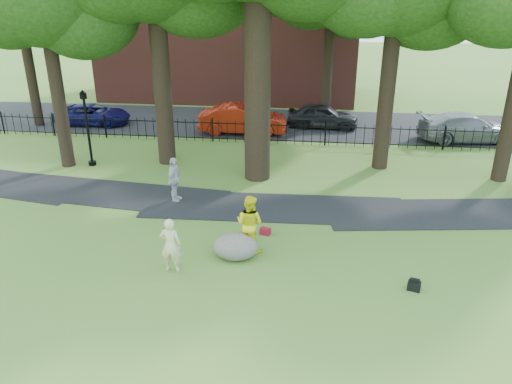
# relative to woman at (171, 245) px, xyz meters

# --- Properties ---
(ground) EXTENTS (120.00, 120.00, 0.00)m
(ground) POSITION_rel_woman_xyz_m (1.65, 0.90, -0.86)
(ground) COLOR #477027
(ground) RESTS_ON ground
(footpath) EXTENTS (36.07, 3.85, 0.03)m
(footpath) POSITION_rel_woman_xyz_m (2.65, 4.80, -0.86)
(footpath) COLOR black
(footpath) RESTS_ON ground
(street) EXTENTS (80.00, 7.00, 0.02)m
(street) POSITION_rel_woman_xyz_m (1.65, 16.90, -0.86)
(street) COLOR black
(street) RESTS_ON ground
(iron_fence) EXTENTS (44.00, 0.04, 1.20)m
(iron_fence) POSITION_rel_woman_xyz_m (1.65, 12.90, -0.26)
(iron_fence) COLOR black
(iron_fence) RESTS_ON ground
(brick_building) EXTENTS (18.00, 8.00, 12.00)m
(brick_building) POSITION_rel_woman_xyz_m (-2.35, 24.90, 5.14)
(brick_building) COLOR brown
(brick_building) RESTS_ON ground
(woman) EXTENTS (0.64, 0.43, 1.73)m
(woman) POSITION_rel_woman_xyz_m (0.00, 0.00, 0.00)
(woman) COLOR beige
(woman) RESTS_ON ground
(man) EXTENTS (1.13, 1.02, 1.90)m
(man) POSITION_rel_woman_xyz_m (2.15, 1.52, 0.09)
(man) COLOR yellow
(man) RESTS_ON ground
(pedestrian) EXTENTS (0.54, 1.09, 1.79)m
(pedestrian) POSITION_rel_woman_xyz_m (-1.27, 5.02, 0.03)
(pedestrian) COLOR #BABABF
(pedestrian) RESTS_ON ground
(boulder) EXTENTS (1.47, 1.13, 0.84)m
(boulder) POSITION_rel_woman_xyz_m (1.76, 1.02, -0.45)
(boulder) COLOR slate
(boulder) RESTS_ON ground
(lamppost) EXTENTS (0.35, 0.35, 3.56)m
(lamppost) POSITION_rel_woman_xyz_m (-6.26, 8.58, 0.88)
(lamppost) COLOR black
(lamppost) RESTS_ON ground
(backpack) EXTENTS (0.41, 0.32, 0.27)m
(backpack) POSITION_rel_woman_xyz_m (7.04, -0.20, -0.73)
(backpack) COLOR black
(backpack) RESTS_ON ground
(red_bag) EXTENTS (0.40, 0.32, 0.24)m
(red_bag) POSITION_rel_woman_xyz_m (2.54, 2.62, -0.74)
(red_bag) COLOR maroon
(red_bag) RESTS_ON ground
(red_sedan) EXTENTS (4.94, 1.86, 1.61)m
(red_sedan) POSITION_rel_woman_xyz_m (0.03, 14.68, -0.06)
(red_sedan) COLOR #981C0B
(red_sedan) RESTS_ON ground
(navy_van) EXTENTS (4.46, 2.15, 1.22)m
(navy_van) POSITION_rel_woman_xyz_m (-9.19, 15.46, -0.25)
(navy_van) COLOR #0E0E47
(navy_van) RESTS_ON ground
(grey_car) EXTENTS (4.20, 1.87, 1.40)m
(grey_car) POSITION_rel_woman_xyz_m (4.52, 16.36, -0.16)
(grey_car) COLOR black
(grey_car) RESTS_ON ground
(silver_car) EXTENTS (5.39, 2.72, 1.50)m
(silver_car) POSITION_rel_woman_xyz_m (12.21, 14.63, -0.11)
(silver_car) COLOR gray
(silver_car) RESTS_ON ground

